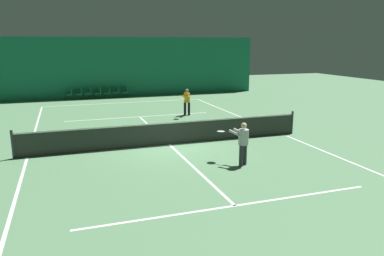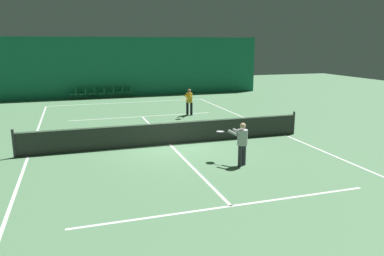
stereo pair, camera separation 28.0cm
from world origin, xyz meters
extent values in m
plane|color=#56845B|center=(0.00, 0.00, 0.00)|extent=(60.00, 60.00, 0.00)
cube|color=#196B4C|center=(0.00, 15.07, 2.31)|extent=(23.00, 0.12, 4.62)
cube|color=white|center=(0.00, 11.90, 0.00)|extent=(11.00, 0.10, 0.00)
cube|color=white|center=(0.00, 6.40, 0.00)|extent=(8.25, 0.10, 0.00)
cube|color=white|center=(0.00, -6.40, 0.00)|extent=(8.25, 0.10, 0.00)
cube|color=white|center=(-5.50, 0.00, 0.00)|extent=(0.10, 23.80, 0.00)
cube|color=white|center=(5.50, 0.00, 0.00)|extent=(0.10, 23.80, 0.00)
cube|color=white|center=(0.00, 0.00, 0.00)|extent=(0.10, 12.80, 0.00)
cube|color=#2D332D|center=(0.00, 0.00, 0.47)|extent=(11.90, 0.02, 0.95)
cube|color=white|center=(0.00, 0.00, 0.92)|extent=(11.90, 0.02, 0.05)
cylinder|color=#333338|center=(-5.95, 0.00, 0.53)|extent=(0.10, 0.10, 1.07)
cylinder|color=#333338|center=(5.95, 0.00, 0.53)|extent=(0.10, 0.10, 1.07)
cylinder|color=#2D2D38|center=(1.58, -3.53, 0.37)|extent=(0.20, 0.20, 0.74)
cylinder|color=#2D2D38|center=(1.79, -3.41, 0.37)|extent=(0.20, 0.20, 0.74)
cylinder|color=#B7B7BC|center=(1.68, -3.47, 1.01)|extent=(0.48, 0.48, 0.54)
sphere|color=#DBAD89|center=(1.68, -3.47, 1.42)|extent=(0.21, 0.21, 0.21)
cylinder|color=#B7B7BC|center=(1.44, -3.33, 1.14)|extent=(0.34, 0.48, 0.22)
cylinder|color=#B7B7BC|center=(1.68, -3.19, 1.14)|extent=(0.34, 0.48, 0.22)
cylinder|color=black|center=(1.35, -2.92, 1.07)|extent=(0.18, 0.28, 0.03)
torus|color=black|center=(1.19, -2.66, 1.07)|extent=(0.45, 0.45, 0.03)
cylinder|color=silver|center=(1.19, -2.66, 1.07)|extent=(0.38, 0.38, 0.00)
cylinder|color=black|center=(2.86, 5.94, 0.38)|extent=(0.20, 0.20, 0.76)
cylinder|color=black|center=(2.65, 6.07, 0.38)|extent=(0.20, 0.20, 0.76)
cylinder|color=gold|center=(2.75, 6.00, 1.03)|extent=(0.49, 0.49, 0.55)
sphere|color=#936B4C|center=(2.75, 6.00, 1.45)|extent=(0.21, 0.21, 0.21)
cylinder|color=gold|center=(2.74, 5.72, 1.16)|extent=(0.36, 0.49, 0.22)
cylinder|color=gold|center=(2.50, 5.87, 1.16)|extent=(0.36, 0.49, 0.22)
cylinder|color=black|center=(2.40, 5.46, 1.09)|extent=(0.19, 0.27, 0.03)
torus|color=gold|center=(2.24, 5.20, 1.09)|extent=(0.46, 0.46, 0.03)
cylinder|color=silver|center=(2.24, 5.20, 1.09)|extent=(0.38, 0.38, 0.00)
cylinder|color=#2D2D2D|center=(-3.91, 14.71, 0.20)|extent=(0.03, 0.03, 0.39)
cylinder|color=#2D2D2D|center=(-3.91, 14.33, 0.20)|extent=(0.03, 0.03, 0.39)
cylinder|color=#2D2D2D|center=(-3.53, 14.71, 0.20)|extent=(0.03, 0.03, 0.39)
cylinder|color=#2D2D2D|center=(-3.53, 14.33, 0.20)|extent=(0.03, 0.03, 0.39)
cube|color=#196B38|center=(-3.72, 14.52, 0.41)|extent=(0.44, 0.44, 0.05)
cube|color=#196B38|center=(-3.52, 14.52, 0.64)|extent=(0.04, 0.44, 0.40)
cylinder|color=#2D2D2D|center=(-3.21, 14.71, 0.20)|extent=(0.03, 0.03, 0.39)
cylinder|color=#2D2D2D|center=(-3.21, 14.33, 0.20)|extent=(0.03, 0.03, 0.39)
cylinder|color=#2D2D2D|center=(-2.83, 14.71, 0.20)|extent=(0.03, 0.03, 0.39)
cylinder|color=#2D2D2D|center=(-2.83, 14.33, 0.20)|extent=(0.03, 0.03, 0.39)
cube|color=#196B38|center=(-3.02, 14.52, 0.41)|extent=(0.44, 0.44, 0.05)
cube|color=#196B38|center=(-2.82, 14.52, 0.64)|extent=(0.04, 0.44, 0.40)
cylinder|color=#2D2D2D|center=(-2.51, 14.71, 0.20)|extent=(0.03, 0.03, 0.39)
cylinder|color=#2D2D2D|center=(-2.51, 14.33, 0.20)|extent=(0.03, 0.03, 0.39)
cylinder|color=#2D2D2D|center=(-2.13, 14.71, 0.20)|extent=(0.03, 0.03, 0.39)
cylinder|color=#2D2D2D|center=(-2.13, 14.33, 0.20)|extent=(0.03, 0.03, 0.39)
cube|color=#196B38|center=(-2.32, 14.52, 0.41)|extent=(0.44, 0.44, 0.05)
cube|color=#196B38|center=(-2.12, 14.52, 0.64)|extent=(0.04, 0.44, 0.40)
cylinder|color=#2D2D2D|center=(-1.82, 14.71, 0.20)|extent=(0.03, 0.03, 0.39)
cylinder|color=#2D2D2D|center=(-1.82, 14.33, 0.20)|extent=(0.03, 0.03, 0.39)
cylinder|color=#2D2D2D|center=(-1.44, 14.71, 0.20)|extent=(0.03, 0.03, 0.39)
cylinder|color=#2D2D2D|center=(-1.44, 14.33, 0.20)|extent=(0.03, 0.03, 0.39)
cube|color=#196B38|center=(-1.63, 14.52, 0.41)|extent=(0.44, 0.44, 0.05)
cube|color=#196B38|center=(-1.43, 14.52, 0.64)|extent=(0.04, 0.44, 0.40)
cylinder|color=#2D2D2D|center=(-1.12, 14.71, 0.20)|extent=(0.03, 0.03, 0.39)
cylinder|color=#2D2D2D|center=(-1.12, 14.33, 0.20)|extent=(0.03, 0.03, 0.39)
cylinder|color=#2D2D2D|center=(-0.74, 14.71, 0.20)|extent=(0.03, 0.03, 0.39)
cylinder|color=#2D2D2D|center=(-0.74, 14.33, 0.20)|extent=(0.03, 0.03, 0.39)
cube|color=#196B38|center=(-0.93, 14.52, 0.41)|extent=(0.44, 0.44, 0.05)
cube|color=#196B38|center=(-0.73, 14.52, 0.64)|extent=(0.04, 0.44, 0.40)
cylinder|color=#2D2D2D|center=(-0.43, 14.71, 0.20)|extent=(0.03, 0.03, 0.39)
cylinder|color=#2D2D2D|center=(-0.43, 14.33, 0.20)|extent=(0.03, 0.03, 0.39)
cylinder|color=#2D2D2D|center=(-0.05, 14.71, 0.20)|extent=(0.03, 0.03, 0.39)
cylinder|color=#2D2D2D|center=(-0.05, 14.33, 0.20)|extent=(0.03, 0.03, 0.39)
cube|color=#196B38|center=(-0.24, 14.52, 0.41)|extent=(0.44, 0.44, 0.05)
cube|color=#196B38|center=(-0.04, 14.52, 0.64)|extent=(0.04, 0.44, 0.40)
cylinder|color=#2D2D2D|center=(0.27, 14.71, 0.20)|extent=(0.03, 0.03, 0.39)
cylinder|color=#2D2D2D|center=(0.27, 14.33, 0.20)|extent=(0.03, 0.03, 0.39)
cylinder|color=#2D2D2D|center=(0.65, 14.71, 0.20)|extent=(0.03, 0.03, 0.39)
cylinder|color=#2D2D2D|center=(0.65, 14.33, 0.20)|extent=(0.03, 0.03, 0.39)
cube|color=#196B38|center=(0.46, 14.52, 0.41)|extent=(0.44, 0.44, 0.05)
cube|color=#196B38|center=(0.66, 14.52, 0.64)|extent=(0.04, 0.44, 0.40)
camera|label=1|loc=(-4.02, -14.64, 4.16)|focal=35.00mm
camera|label=2|loc=(-3.75, -14.72, 4.16)|focal=35.00mm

